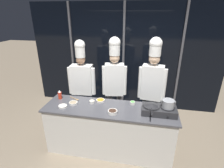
{
  "coord_description": "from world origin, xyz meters",
  "views": [
    {
      "loc": [
        0.55,
        -2.59,
        2.46
      ],
      "look_at": [
        0.0,
        0.25,
        1.26
      ],
      "focal_mm": 28.0,
      "sensor_mm": 36.0,
      "label": 1
    }
  ],
  "objects_px": {
    "chef_sous": "(114,77)",
    "chef_line": "(152,80)",
    "frying_pan": "(152,105)",
    "squeeze_bottle_chili": "(60,95)",
    "prep_bowl_onion": "(63,106)",
    "prep_bowl_soy_glaze": "(113,112)",
    "prep_bowl_noodles": "(92,102)",
    "chef_head": "(82,79)",
    "prep_bowl_carrots": "(100,100)",
    "stock_pot": "(168,104)",
    "serving_spoon_slotted": "(76,99)",
    "portable_stove": "(159,110)",
    "prep_bowl_mushrooms": "(73,103)",
    "prep_bowl_scallions": "(133,103)"
  },
  "relations": [
    {
      "from": "chef_sous",
      "to": "chef_line",
      "type": "bearing_deg",
      "value": 163.65
    },
    {
      "from": "frying_pan",
      "to": "squeeze_bottle_chili",
      "type": "relative_size",
      "value": 2.71
    },
    {
      "from": "frying_pan",
      "to": "chef_line",
      "type": "relative_size",
      "value": 0.23
    },
    {
      "from": "squeeze_bottle_chili",
      "to": "prep_bowl_onion",
      "type": "height_order",
      "value": "squeeze_bottle_chili"
    },
    {
      "from": "squeeze_bottle_chili",
      "to": "chef_line",
      "type": "height_order",
      "value": "chef_line"
    },
    {
      "from": "prep_bowl_soy_glaze",
      "to": "prep_bowl_noodles",
      "type": "relative_size",
      "value": 1.72
    },
    {
      "from": "prep_bowl_noodles",
      "to": "chef_head",
      "type": "relative_size",
      "value": 0.05
    },
    {
      "from": "prep_bowl_carrots",
      "to": "prep_bowl_soy_glaze",
      "type": "bearing_deg",
      "value": -50.85
    },
    {
      "from": "stock_pot",
      "to": "prep_bowl_noodles",
      "type": "bearing_deg",
      "value": 174.94
    },
    {
      "from": "frying_pan",
      "to": "chef_head",
      "type": "xyz_separation_m",
      "value": [
        -1.46,
        0.73,
        0.06
      ]
    },
    {
      "from": "serving_spoon_slotted",
      "to": "portable_stove",
      "type": "bearing_deg",
      "value": -7.62
    },
    {
      "from": "stock_pot",
      "to": "prep_bowl_mushrooms",
      "type": "xyz_separation_m",
      "value": [
        -1.64,
        0.02,
        -0.17
      ]
    },
    {
      "from": "squeeze_bottle_chili",
      "to": "prep_bowl_mushrooms",
      "type": "distance_m",
      "value": 0.37
    },
    {
      "from": "stock_pot",
      "to": "serving_spoon_slotted",
      "type": "relative_size",
      "value": 0.97
    },
    {
      "from": "portable_stove",
      "to": "prep_bowl_soy_glaze",
      "type": "relative_size",
      "value": 3.52
    },
    {
      "from": "prep_bowl_mushrooms",
      "to": "chef_sous",
      "type": "bearing_deg",
      "value": 48.3
    },
    {
      "from": "prep_bowl_scallions",
      "to": "serving_spoon_slotted",
      "type": "bearing_deg",
      "value": -178.68
    },
    {
      "from": "stock_pot",
      "to": "prep_bowl_soy_glaze",
      "type": "bearing_deg",
      "value": -170.19
    },
    {
      "from": "prep_bowl_mushrooms",
      "to": "portable_stove",
      "type": "bearing_deg",
      "value": -0.93
    },
    {
      "from": "serving_spoon_slotted",
      "to": "prep_bowl_scallions",
      "type": "bearing_deg",
      "value": 1.32
    },
    {
      "from": "prep_bowl_scallions",
      "to": "chef_head",
      "type": "distance_m",
      "value": 1.25
    },
    {
      "from": "chef_head",
      "to": "chef_line",
      "type": "height_order",
      "value": "chef_line"
    },
    {
      "from": "prep_bowl_scallions",
      "to": "chef_head",
      "type": "relative_size",
      "value": 0.05
    },
    {
      "from": "serving_spoon_slotted",
      "to": "prep_bowl_noodles",
      "type": "bearing_deg",
      "value": -14.22
    },
    {
      "from": "stock_pot",
      "to": "chef_line",
      "type": "distance_m",
      "value": 0.69
    },
    {
      "from": "prep_bowl_carrots",
      "to": "serving_spoon_slotted",
      "type": "relative_size",
      "value": 0.71
    },
    {
      "from": "stock_pot",
      "to": "chef_head",
      "type": "height_order",
      "value": "chef_head"
    },
    {
      "from": "squeeze_bottle_chili",
      "to": "prep_bowl_soy_glaze",
      "type": "relative_size",
      "value": 1.12
    },
    {
      "from": "squeeze_bottle_chili",
      "to": "prep_bowl_carrots",
      "type": "xyz_separation_m",
      "value": [
        0.79,
        0.05,
        -0.06
      ]
    },
    {
      "from": "prep_bowl_scallions",
      "to": "prep_bowl_carrots",
      "type": "height_order",
      "value": "prep_bowl_scallions"
    },
    {
      "from": "prep_bowl_soy_glaze",
      "to": "chef_sous",
      "type": "relative_size",
      "value": 0.08
    },
    {
      "from": "squeeze_bottle_chili",
      "to": "serving_spoon_slotted",
      "type": "xyz_separation_m",
      "value": [
        0.31,
        0.03,
        -0.08
      ]
    },
    {
      "from": "prep_bowl_onion",
      "to": "chef_line",
      "type": "xyz_separation_m",
      "value": [
        1.53,
        0.75,
        0.31
      ]
    },
    {
      "from": "portable_stove",
      "to": "prep_bowl_carrots",
      "type": "height_order",
      "value": "portable_stove"
    },
    {
      "from": "prep_bowl_mushrooms",
      "to": "prep_bowl_onion",
      "type": "xyz_separation_m",
      "value": [
        -0.14,
        -0.14,
        -0.0
      ]
    },
    {
      "from": "portable_stove",
      "to": "chef_head",
      "type": "distance_m",
      "value": 1.75
    },
    {
      "from": "prep_bowl_onion",
      "to": "prep_bowl_noodles",
      "type": "bearing_deg",
      "value": 26.82
    },
    {
      "from": "squeeze_bottle_chili",
      "to": "prep_bowl_onion",
      "type": "relative_size",
      "value": 1.19
    },
    {
      "from": "chef_head",
      "to": "chef_sous",
      "type": "height_order",
      "value": "chef_sous"
    },
    {
      "from": "portable_stove",
      "to": "chef_line",
      "type": "height_order",
      "value": "chef_line"
    },
    {
      "from": "chef_line",
      "to": "serving_spoon_slotted",
      "type": "bearing_deg",
      "value": 24.0
    },
    {
      "from": "prep_bowl_noodles",
      "to": "serving_spoon_slotted",
      "type": "bearing_deg",
      "value": 165.78
    },
    {
      "from": "serving_spoon_slotted",
      "to": "chef_sous",
      "type": "relative_size",
      "value": 0.11
    },
    {
      "from": "portable_stove",
      "to": "squeeze_bottle_chili",
      "type": "xyz_separation_m",
      "value": [
        -1.84,
        0.17,
        0.02
      ]
    },
    {
      "from": "prep_bowl_mushrooms",
      "to": "serving_spoon_slotted",
      "type": "height_order",
      "value": "prep_bowl_mushrooms"
    },
    {
      "from": "prep_bowl_onion",
      "to": "prep_bowl_carrots",
      "type": "relative_size",
      "value": 0.93
    },
    {
      "from": "frying_pan",
      "to": "stock_pot",
      "type": "relative_size",
      "value": 2.18
    },
    {
      "from": "prep_bowl_noodles",
      "to": "prep_bowl_soy_glaze",
      "type": "bearing_deg",
      "value": -31.59
    },
    {
      "from": "prep_bowl_carrots",
      "to": "prep_bowl_mushrooms",
      "type": "bearing_deg",
      "value": -156.82
    },
    {
      "from": "serving_spoon_slotted",
      "to": "squeeze_bottle_chili",
      "type": "bearing_deg",
      "value": -174.29
    }
  ]
}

